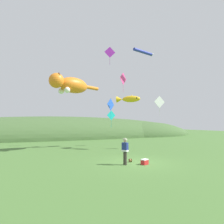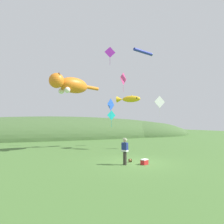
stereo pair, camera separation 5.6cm
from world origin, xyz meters
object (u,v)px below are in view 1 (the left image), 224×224
festival_attendant (125,150)px  kite_spool (130,160)px  kite_diamond_teal (111,115)px  kite_tube_streamer (143,52)px  kite_fish_windsock (129,99)px  picnic_cooler (145,162)px  kite_diamond_pink (123,79)px  kite_diamond_blue (111,105)px  kite_diamond_white (159,102)px  kite_giant_cat (70,85)px  kite_diamond_violet (110,52)px

festival_attendant → kite_spool: 1.34m
kite_diamond_teal → kite_tube_streamer: bearing=-48.3°
kite_fish_windsock → picnic_cooler: bearing=-111.0°
kite_diamond_pink → kite_diamond_blue: bearing=-162.9°
kite_fish_windsock → kite_diamond_white: size_ratio=1.08×
kite_giant_cat → kite_diamond_violet: kite_diamond_violet is taller
picnic_cooler → kite_diamond_white: 9.89m
kite_tube_streamer → kite_diamond_teal: bearing=131.7°
kite_diamond_white → kite_diamond_violet: bearing=132.4°
festival_attendant → kite_diamond_teal: bearing=71.0°
kite_spool → kite_diamond_white: bearing=37.7°
picnic_cooler → kite_fish_windsock: (2.81, 7.32, 5.22)m
kite_tube_streamer → kite_diamond_pink: (-1.83, 1.64, -3.01)m
kite_diamond_violet → kite_spool: bearing=-104.7°
picnic_cooler → kite_diamond_pink: kite_diamond_pink is taller
kite_spool → kite_diamond_teal: kite_diamond_teal is taller
festival_attendant → kite_spool: size_ratio=7.27×
picnic_cooler → kite_diamond_white: kite_diamond_white is taller
kite_tube_streamer → kite_diamond_pink: 3.88m
kite_giant_cat → kite_spool: bearing=-71.4°
picnic_cooler → kite_diamond_white: (6.01, 6.14, 4.91)m
kite_spool → kite_diamond_pink: size_ratio=0.10×
kite_tube_streamer → kite_diamond_pink: kite_tube_streamer is taller
kite_fish_windsock → kite_diamond_pink: kite_diamond_pink is taller
kite_diamond_white → festival_attendant: bearing=-141.8°
picnic_cooler → kite_tube_streamer: bearing=57.0°
kite_tube_streamer → kite_diamond_blue: 7.36m
kite_giant_cat → picnic_cooler: bearing=-70.9°
kite_spool → kite_giant_cat: kite_giant_cat is taller
kite_spool → kite_diamond_violet: (2.46, 9.41, 11.37)m
kite_diamond_pink → kite_diamond_teal: size_ratio=1.14×
kite_diamond_white → kite_fish_windsock: bearing=159.7°
kite_tube_streamer → kite_diamond_blue: bearing=164.3°
festival_attendant → kite_diamond_blue: 9.81m
kite_tube_streamer → picnic_cooler: bearing=-123.0°
kite_diamond_violet → picnic_cooler: bearing=-100.7°
kite_spool → kite_diamond_white: 9.58m
kite_diamond_pink → kite_spool: bearing=-114.2°
festival_attendant → picnic_cooler: size_ratio=3.09×
kite_diamond_white → kite_giant_cat: bearing=162.3°
kite_diamond_pink → kite_diamond_violet: (-1.34, 0.96, 3.36)m
kite_diamond_blue → kite_spool: bearing=-103.6°
kite_spool → kite_fish_windsock: bearing=62.1°
kite_giant_cat → kite_diamond_violet: 7.12m
festival_attendant → picnic_cooler: bearing=-18.7°
kite_spool → kite_tube_streamer: size_ratio=0.08×
kite_fish_windsock → kite_diamond_blue: 2.23m
kite_diamond_pink → kite_diamond_blue: (-1.90, -0.58, -3.25)m
kite_tube_streamer → kite_diamond_pink: bearing=138.3°
kite_spool → kite_diamond_white: kite_diamond_white is taller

